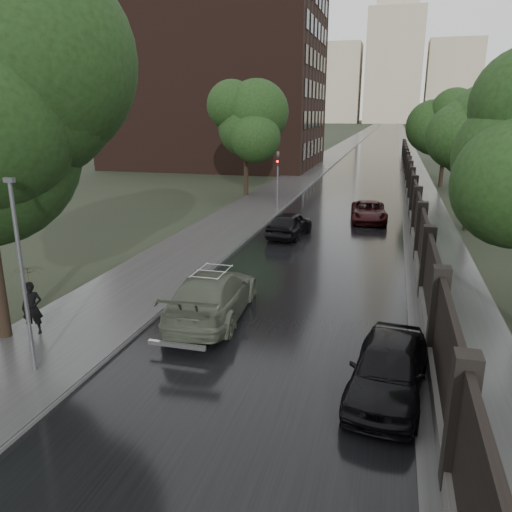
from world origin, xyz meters
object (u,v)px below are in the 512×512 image
(traffic_light, at_px, (278,176))
(volga_sedan, at_px, (212,295))
(car_right_near, at_px, (388,368))
(tree_left_far, at_px, (246,129))
(lamp_post, at_px, (23,277))
(car_right_far, at_px, (369,212))
(tree_right_b, at_px, (476,142))
(tree_right_c, at_px, (446,131))
(hatchback_left, at_px, (290,224))
(pedestrian_umbrella, at_px, (28,280))

(traffic_light, relative_size, volga_sedan, 0.75)
(car_right_near, bearing_deg, tree_left_far, 119.07)
(lamp_post, relative_size, volga_sedan, 0.96)
(traffic_light, bearing_deg, tree_left_far, 126.47)
(car_right_far, bearing_deg, tree_left_far, 139.20)
(tree_left_far, distance_m, tree_right_b, 17.45)
(volga_sedan, xyz_separation_m, car_right_far, (4.22, 16.63, -0.15))
(tree_right_c, xyz_separation_m, car_right_far, (-5.55, -17.07, -4.33))
(tree_right_b, relative_size, hatchback_left, 1.72)
(traffic_light, xyz_separation_m, pedestrian_umbrella, (-2.58, -21.60, -0.57))
(tree_right_c, height_order, volga_sedan, tree_right_c)
(tree_left_far, relative_size, traffic_light, 1.85)
(tree_right_c, relative_size, volga_sedan, 1.31)
(tree_left_far, height_order, car_right_far, tree_left_far)
(lamp_post, xyz_separation_m, volga_sedan, (3.13, 4.80, -1.90))
(tree_left_far, bearing_deg, tree_right_b, -27.30)
(tree_right_c, bearing_deg, hatchback_left, -113.21)
(tree_right_b, height_order, traffic_light, tree_right_b)
(tree_right_b, bearing_deg, traffic_light, 165.76)
(hatchback_left, relative_size, car_right_far, 0.91)
(tree_right_b, bearing_deg, lamp_post, -122.18)
(pedestrian_umbrella, bearing_deg, car_right_near, -27.10)
(tree_right_b, xyz_separation_m, traffic_light, (-11.80, 2.99, -2.55))
(tree_right_c, height_order, hatchback_left, tree_right_c)
(hatchback_left, bearing_deg, tree_left_far, -56.71)
(lamp_post, bearing_deg, pedestrian_umbrella, 128.01)
(volga_sedan, distance_m, pedestrian_umbrella, 5.55)
(volga_sedan, xyz_separation_m, car_right_near, (5.67, -3.39, -0.06))
(tree_right_c, xyz_separation_m, car_right_near, (-4.10, -37.08, -4.24))
(tree_right_b, xyz_separation_m, volga_sedan, (-9.77, -15.70, -4.17))
(tree_left_far, xyz_separation_m, traffic_light, (3.70, -5.01, -2.84))
(lamp_post, height_order, traffic_light, lamp_post)
(traffic_light, relative_size, pedestrian_umbrella, 1.59)
(tree_right_b, relative_size, volga_sedan, 1.31)
(lamp_post, bearing_deg, tree_right_c, 71.48)
(traffic_light, height_order, hatchback_left, traffic_light)
(volga_sedan, bearing_deg, tree_right_c, -110.05)
(volga_sedan, distance_m, hatchback_left, 11.55)
(tree_right_c, bearing_deg, lamp_post, -108.52)
(volga_sedan, relative_size, hatchback_left, 1.31)
(car_right_near, height_order, pedestrian_umbrella, pedestrian_umbrella)
(tree_right_c, bearing_deg, volga_sedan, -106.16)
(car_right_near, bearing_deg, traffic_light, 115.47)
(car_right_near, bearing_deg, car_right_far, 100.39)
(tree_left_far, xyz_separation_m, tree_right_c, (15.50, 10.00, -0.29))
(tree_right_c, distance_m, car_right_near, 37.55)
(car_right_near, bearing_deg, hatchback_left, 116.13)
(car_right_far, bearing_deg, tree_right_b, -14.96)
(tree_right_b, distance_m, traffic_light, 12.44)
(tree_right_b, relative_size, traffic_light, 1.75)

